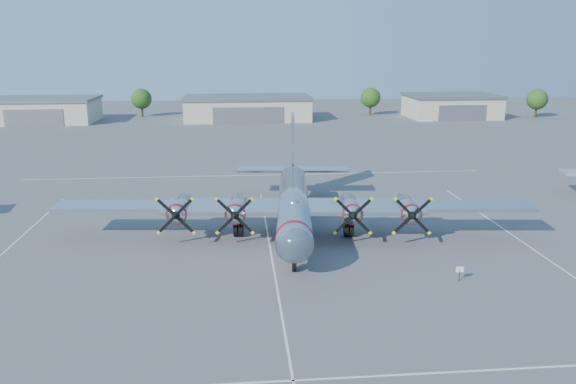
{
  "coord_description": "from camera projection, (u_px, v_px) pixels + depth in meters",
  "views": [
    {
      "loc": [
        -2.57,
        -47.13,
        16.61
      ],
      "look_at": [
        2.1,
        3.75,
        3.2
      ],
      "focal_mm": 35.0,
      "sensor_mm": 36.0,
      "label": 1
    }
  ],
  "objects": [
    {
      "name": "hangar_west",
      "position": [
        44.0,
        110.0,
        124.12
      ],
      "size": [
        22.6,
        14.6,
        5.4
      ],
      "color": "beige",
      "rests_on": "ground"
    },
    {
      "name": "info_placard",
      "position": [
        460.0,
        271.0,
        40.54
      ],
      "size": [
        0.59,
        0.06,
        1.12
      ],
      "rotation": [
        0.0,
        0.0,
        -0.03
      ],
      "color": "black",
      "rests_on": "ground"
    },
    {
      "name": "tree_far_east",
      "position": [
        537.0,
        99.0,
        131.83
      ],
      "size": [
        4.8,
        4.8,
        6.64
      ],
      "color": "#382619",
      "rests_on": "ground"
    },
    {
      "name": "hangar_east",
      "position": [
        451.0,
        106.0,
        132.34
      ],
      "size": [
        20.6,
        14.6,
        5.4
      ],
      "color": "beige",
      "rests_on": "ground"
    },
    {
      "name": "ground",
      "position": [
        268.0,
        238.0,
        49.84
      ],
      "size": [
        260.0,
        260.0,
        0.0
      ],
      "primitive_type": "plane",
      "color": "#535355",
      "rests_on": "ground"
    },
    {
      "name": "hangar_center",
      "position": [
        248.0,
        108.0,
        128.1
      ],
      "size": [
        28.6,
        14.6,
        5.4
      ],
      "color": "beige",
      "rests_on": "ground"
    },
    {
      "name": "tree_west",
      "position": [
        141.0,
        99.0,
        133.25
      ],
      "size": [
        4.8,
        4.8,
        6.64
      ],
      "color": "#382619",
      "rests_on": "ground"
    },
    {
      "name": "tree_east",
      "position": [
        371.0,
        98.0,
        136.18
      ],
      "size": [
        4.8,
        4.8,
        6.64
      ],
      "color": "#382619",
      "rests_on": "ground"
    },
    {
      "name": "parking_lines",
      "position": [
        270.0,
        245.0,
        48.15
      ],
      "size": [
        60.0,
        50.08,
        0.01
      ],
      "color": "silver",
      "rests_on": "ground"
    },
    {
      "name": "main_bomber_b29",
      "position": [
        293.0,
        230.0,
        52.06
      ],
      "size": [
        44.41,
        32.46,
        9.27
      ],
      "primitive_type": null,
      "rotation": [
        0.0,
        0.0,
        -0.09
      ],
      "color": "silver",
      "rests_on": "ground"
    }
  ]
}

